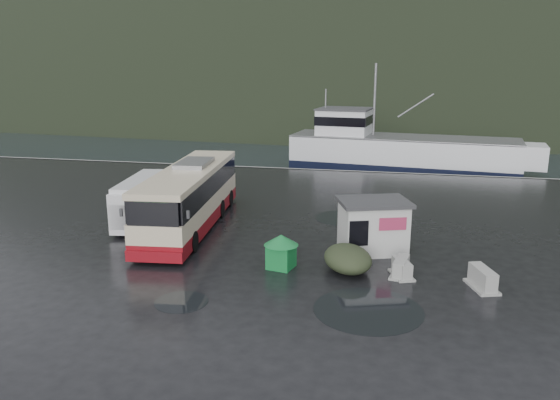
% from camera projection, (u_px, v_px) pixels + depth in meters
% --- Properties ---
extents(ground, '(160.00, 160.00, 0.00)m').
position_uv_depth(ground, '(254.00, 246.00, 26.54)').
color(ground, black).
rests_on(ground, ground).
extents(harbor_water, '(300.00, 180.00, 0.02)m').
position_uv_depth(harbor_water, '(370.00, 100.00, 130.85)').
color(harbor_water, black).
rests_on(harbor_water, ground).
extents(quay_edge, '(160.00, 0.60, 1.50)m').
position_uv_depth(quay_edge, '(315.00, 170.00, 45.51)').
color(quay_edge, '#999993').
rests_on(quay_edge, ground).
extents(headland, '(780.00, 540.00, 570.00)m').
position_uv_depth(headland, '(407.00, 81.00, 261.57)').
color(headland, black).
rests_on(headland, ground).
extents(coach_bus, '(4.26, 12.51, 3.47)m').
position_uv_depth(coach_bus, '(192.00, 226.00, 29.75)').
color(coach_bus, beige).
rests_on(coach_bus, ground).
extents(white_van, '(2.90, 6.31, 2.54)m').
position_uv_depth(white_van, '(147.00, 223.00, 30.41)').
color(white_van, silver).
rests_on(white_van, ground).
extents(waste_bin_left, '(1.28, 1.28, 1.50)m').
position_uv_depth(waste_bin_left, '(281.00, 268.00, 23.77)').
color(waste_bin_left, '#147534').
rests_on(waste_bin_left, ground).
extents(waste_bin_right, '(1.24, 1.24, 1.54)m').
position_uv_depth(waste_bin_right, '(376.00, 252.00, 25.71)').
color(waste_bin_right, '#147534').
rests_on(waste_bin_right, ground).
extents(dome_tent, '(2.84, 3.29, 1.09)m').
position_uv_depth(dome_tent, '(347.00, 270.00, 23.42)').
color(dome_tent, '#2C3620').
rests_on(dome_tent, ground).
extents(ticket_kiosk, '(3.81, 3.32, 2.50)m').
position_uv_depth(ticket_kiosk, '(372.00, 251.00, 25.84)').
color(ticket_kiosk, silver).
rests_on(ticket_kiosk, ground).
extents(jersey_barrier_a, '(1.16, 1.58, 0.71)m').
position_uv_depth(jersey_barrier_a, '(401.00, 276.00, 22.80)').
color(jersey_barrier_a, '#999993').
rests_on(jersey_barrier_a, ground).
extents(jersey_barrier_b, '(1.30, 1.84, 0.83)m').
position_uv_depth(jersey_barrier_b, '(482.00, 288.00, 21.60)').
color(jersey_barrier_b, '#999993').
rests_on(jersey_barrier_b, ground).
extents(jersey_barrier_c, '(1.01, 1.59, 0.74)m').
position_uv_depth(jersey_barrier_c, '(401.00, 275.00, 22.89)').
color(jersey_barrier_c, '#999993').
rests_on(jersey_barrier_c, ground).
extents(fishing_trawler, '(25.44, 8.54, 9.98)m').
position_uv_depth(fishing_trawler, '(402.00, 156.00, 52.17)').
color(fishing_trawler, silver).
rests_on(fishing_trawler, ground).
extents(puddles, '(9.87, 15.57, 0.01)m').
position_uv_depth(puddles, '(337.00, 265.00, 24.10)').
color(puddles, black).
rests_on(puddles, ground).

